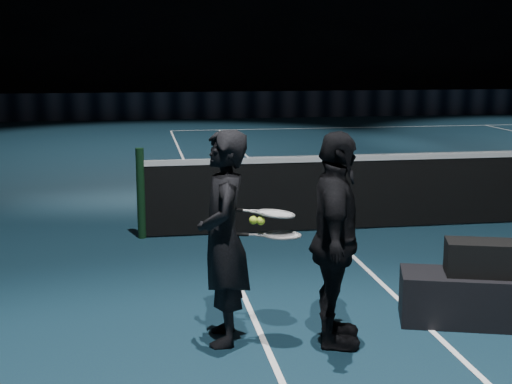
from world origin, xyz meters
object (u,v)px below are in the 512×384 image
(player_b, at_px, (335,240))
(tennis_balls, at_px, (257,218))
(racket_lower, at_px, (282,235))
(racket_upper, at_px, (276,214))
(player_a, at_px, (223,238))
(player_bench, at_px, (487,299))
(racket_bag, at_px, (490,258))

(player_b, relative_size, tennis_balls, 13.79)
(racket_lower, relative_size, racket_upper, 1.00)
(player_a, bearing_deg, player_bench, 94.40)
(player_a, relative_size, tennis_balls, 13.79)
(player_bench, relative_size, player_b, 0.85)
(player_b, bearing_deg, racket_upper, 85.35)
(player_a, bearing_deg, tennis_balls, 81.75)
(racket_upper, bearing_deg, racket_bag, 11.58)
(player_bench, bearing_deg, racket_upper, -160.93)
(player_bench, height_order, player_b, player_b)
(racket_bag, xyz_separation_m, tennis_balls, (-1.94, -0.05, 0.42))
(player_b, bearing_deg, player_bench, -67.37)
(racket_lower, bearing_deg, player_a, 180.00)
(racket_lower, bearing_deg, racket_upper, 141.34)
(player_bench, relative_size, tennis_balls, 11.75)
(player_bench, height_order, racket_lower, racket_lower)
(racket_bag, relative_size, player_b, 0.43)
(racket_bag, distance_m, player_a, 2.21)
(racket_bag, relative_size, tennis_balls, 5.87)
(player_b, distance_m, racket_lower, 0.40)
(player_b, distance_m, tennis_balls, 0.62)
(player_a, distance_m, player_b, 0.85)
(racket_bag, relative_size, player_a, 0.43)
(player_bench, xyz_separation_m, racket_lower, (-1.76, -0.10, 0.65))
(player_a, height_order, racket_upper, player_a)
(player_a, bearing_deg, racket_lower, 80.62)
(racket_bag, bearing_deg, player_a, -162.73)
(racket_upper, bearing_deg, tennis_balls, -170.43)
(racket_lower, height_order, racket_upper, racket_upper)
(player_b, bearing_deg, racket_lower, 90.42)
(player_a, bearing_deg, player_b, 80.62)
(player_b, height_order, racket_upper, player_b)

